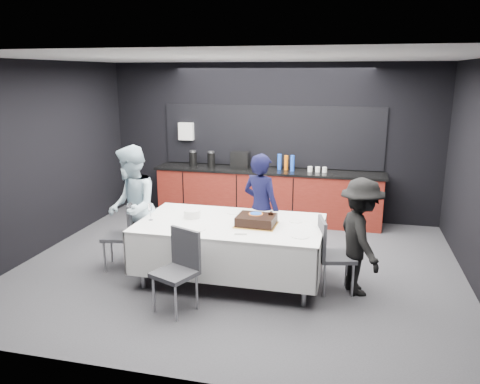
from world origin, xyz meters
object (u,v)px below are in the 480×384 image
(party_table, at_px, (231,232))
(chair_left, at_px, (125,230))
(champagne_flute, at_px, (150,208))
(chair_near, at_px, (179,264))
(person_left, at_px, (132,208))
(person_center, at_px, (261,208))
(chair_right, at_px, (330,250))
(plate_stack, at_px, (192,214))
(cake_assembly, at_px, (256,220))
(person_right, at_px, (360,237))

(party_table, bearing_deg, chair_left, 178.45)
(champagne_flute, height_order, chair_near, champagne_flute)
(chair_near, relative_size, person_left, 0.55)
(person_center, bearing_deg, chair_right, 168.15)
(chair_right, height_order, person_left, person_left)
(plate_stack, distance_m, champagne_flute, 0.54)
(party_table, height_order, person_left, person_left)
(champagne_flute, xyz_separation_m, chair_right, (2.28, 0.11, -0.40))
(cake_assembly, height_order, person_center, person_center)
(plate_stack, bearing_deg, person_center, 37.77)
(chair_left, distance_m, chair_right, 2.76)
(person_center, bearing_deg, person_left, 44.30)
(cake_assembly, distance_m, plate_stack, 0.89)
(chair_near, bearing_deg, party_table, 67.64)
(plate_stack, height_order, person_right, person_right)
(cake_assembly, height_order, plate_stack, cake_assembly)
(party_table, relative_size, person_center, 1.49)
(plate_stack, relative_size, person_right, 0.15)
(party_table, relative_size, cake_assembly, 4.49)
(chair_left, relative_size, person_center, 0.59)
(plate_stack, relative_size, chair_near, 0.23)
(person_center, bearing_deg, cake_assembly, 121.34)
(cake_assembly, xyz_separation_m, chair_left, (-1.85, 0.08, -0.31))
(chair_right, height_order, person_right, person_right)
(chair_left, bearing_deg, chair_near, -38.99)
(plate_stack, height_order, champagne_flute, champagne_flute)
(chair_left, bearing_deg, person_left, 30.91)
(person_center, bearing_deg, party_table, 94.55)
(person_center, height_order, person_left, person_left)
(cake_assembly, height_order, champagne_flute, champagne_flute)
(plate_stack, bearing_deg, person_left, 178.67)
(chair_near, bearing_deg, chair_right, 27.34)
(cake_assembly, distance_m, chair_left, 1.87)
(party_table, bearing_deg, person_right, 0.21)
(plate_stack, xyz_separation_m, chair_near, (0.18, -0.96, -0.30))
(party_table, bearing_deg, person_center, 70.00)
(chair_right, distance_m, person_center, 1.27)
(person_right, bearing_deg, chair_near, 94.28)
(party_table, bearing_deg, chair_near, -112.36)
(chair_right, bearing_deg, cake_assembly, 179.62)
(champagne_flute, xyz_separation_m, chair_near, (0.66, -0.73, -0.40))
(chair_near, xyz_separation_m, person_right, (1.96, 0.89, 0.18))
(cake_assembly, bearing_deg, chair_right, -0.38)
(party_table, distance_m, plate_stack, 0.58)
(chair_left, distance_m, chair_near, 1.47)
(chair_left, distance_m, person_center, 1.89)
(chair_near, xyz_separation_m, person_center, (0.62, 1.58, 0.24))
(plate_stack, bearing_deg, cake_assembly, -7.57)
(chair_left, height_order, chair_near, same)
(party_table, relative_size, person_left, 1.37)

